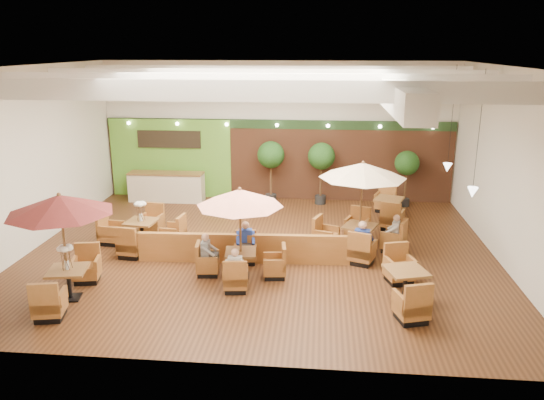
# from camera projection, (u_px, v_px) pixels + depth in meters

# --- Properties ---
(room) EXTENTS (14.04, 14.00, 5.52)m
(room) POSITION_uv_depth(u_px,v_px,m) (273.00, 127.00, 16.32)
(room) COLOR #381E0F
(room) RESTS_ON ground
(service_counter) EXTENTS (3.00, 0.75, 1.18)m
(service_counter) POSITION_uv_depth(u_px,v_px,m) (167.00, 187.00, 21.31)
(service_counter) COLOR beige
(service_counter) RESTS_ON ground
(booth_divider) EXTENTS (6.24, 0.46, 0.86)m
(booth_divider) POSITION_uv_depth(u_px,v_px,m) (246.00, 248.00, 15.26)
(booth_divider) COLOR brown
(booth_divider) RESTS_ON ground
(table_0) EXTENTS (2.53, 2.77, 2.74)m
(table_0) POSITION_uv_depth(u_px,v_px,m) (62.00, 220.00, 12.60)
(table_0) COLOR brown
(table_0) RESTS_ON ground
(table_1) EXTENTS (2.50, 2.50, 2.51)m
(table_1) POSITION_uv_depth(u_px,v_px,m) (240.00, 216.00, 13.99)
(table_1) COLOR brown
(table_1) RESTS_ON ground
(table_2) EXTENTS (2.93, 2.93, 2.81)m
(table_2) POSITION_uv_depth(u_px,v_px,m) (362.00, 191.00, 15.75)
(table_2) COLOR brown
(table_2) RESTS_ON ground
(table_3) EXTENTS (2.75, 2.75, 1.58)m
(table_3) POSITION_uv_depth(u_px,v_px,m) (142.00, 232.00, 16.62)
(table_3) COLOR brown
(table_3) RESTS_ON ground
(table_4) EXTENTS (1.15, 2.89, 1.03)m
(table_4) POSITION_uv_depth(u_px,v_px,m) (405.00, 285.00, 12.99)
(table_4) COLOR brown
(table_4) RESTS_ON ground
(table_5) EXTENTS (1.19, 2.94, 1.04)m
(table_5) POSITION_uv_depth(u_px,v_px,m) (388.00, 209.00, 19.01)
(table_5) COLOR brown
(table_5) RESTS_ON ground
(topiary_0) EXTENTS (1.06, 1.06, 2.47)m
(topiary_0) POSITION_uv_depth(u_px,v_px,m) (271.00, 157.00, 20.77)
(topiary_0) COLOR black
(topiary_0) RESTS_ON ground
(topiary_1) EXTENTS (1.05, 1.05, 2.45)m
(topiary_1) POSITION_uv_depth(u_px,v_px,m) (321.00, 159.00, 20.59)
(topiary_1) COLOR black
(topiary_1) RESTS_ON ground
(topiary_2) EXTENTS (0.94, 0.94, 2.19)m
(topiary_2) POSITION_uv_depth(u_px,v_px,m) (407.00, 165.00, 20.35)
(topiary_2) COLOR black
(topiary_2) RESTS_ON ground
(diner_0) EXTENTS (0.35, 0.28, 0.71)m
(diner_0) POSITION_uv_depth(u_px,v_px,m) (235.00, 264.00, 13.39)
(diner_0) COLOR silver
(diner_0) RESTS_ON ground
(diner_1) EXTENTS (0.41, 0.34, 0.78)m
(diner_1) POSITION_uv_depth(u_px,v_px,m) (246.00, 238.00, 15.14)
(diner_1) COLOR #2642A8
(diner_1) RESTS_ON ground
(diner_2) EXTENTS (0.29, 0.36, 0.73)m
(diner_2) POSITION_uv_depth(u_px,v_px,m) (207.00, 250.00, 14.35)
(diner_2) COLOR gray
(diner_2) RESTS_ON ground
(diner_3) EXTENTS (0.45, 0.40, 0.85)m
(diner_3) POSITION_uv_depth(u_px,v_px,m) (362.00, 238.00, 15.09)
(diner_3) COLOR #2642A8
(diner_3) RESTS_ON ground
(diner_4) EXTENTS (0.35, 0.39, 0.72)m
(diner_4) POSITION_uv_depth(u_px,v_px,m) (394.00, 229.00, 15.99)
(diner_4) COLOR silver
(diner_4) RESTS_ON ground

